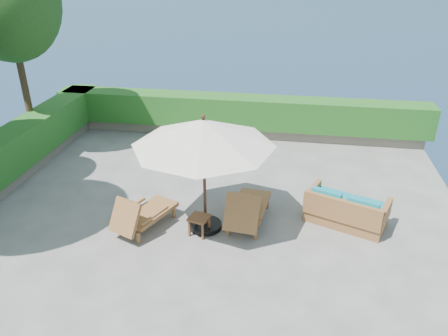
% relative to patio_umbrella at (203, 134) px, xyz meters
% --- Properties ---
extents(ground, '(12.00, 12.00, 0.00)m').
position_rel_patio_umbrella_xyz_m(ground, '(-0.02, 0.09, -2.29)').
color(ground, gray).
rests_on(ground, ground).
extents(foundation, '(12.00, 12.00, 3.00)m').
position_rel_patio_umbrella_xyz_m(foundation, '(-0.02, 0.09, -3.84)').
color(foundation, '#4F483F').
rests_on(foundation, ocean).
extents(ocean, '(600.00, 600.00, 0.00)m').
position_rel_patio_umbrella_xyz_m(ocean, '(-0.02, 0.09, -5.29)').
color(ocean, '#162A44').
rests_on(ocean, ground).
extents(planter_wall_far, '(12.00, 0.60, 0.36)m').
position_rel_patio_umbrella_xyz_m(planter_wall_far, '(-0.02, 5.69, -2.11)').
color(planter_wall_far, gray).
rests_on(planter_wall_far, ground).
extents(hedge_far, '(12.40, 0.90, 1.00)m').
position_rel_patio_umbrella_xyz_m(hedge_far, '(-0.02, 5.69, -1.44)').
color(hedge_far, '#184915').
rests_on(hedge_far, planter_wall_far).
extents(tree_far, '(2.80, 2.80, 6.03)m').
position_rel_patio_umbrella_xyz_m(tree_far, '(-6.02, 3.29, 2.12)').
color(tree_far, '#45311A').
rests_on(tree_far, ground).
extents(patio_umbrella, '(3.37, 3.37, 2.71)m').
position_rel_patio_umbrella_xyz_m(patio_umbrella, '(0.00, 0.00, 0.00)').
color(patio_umbrella, black).
rests_on(patio_umbrella, ground).
extents(lounge_left, '(1.25, 1.76, 0.94)m').
position_rel_patio_umbrella_xyz_m(lounge_left, '(-1.38, -0.28, -1.90)').
color(lounge_left, brown).
rests_on(lounge_left, ground).
extents(lounge_right, '(0.94, 1.87, 1.04)m').
position_rel_patio_umbrella_xyz_m(lounge_right, '(0.91, 0.28, -1.85)').
color(lounge_right, brown).
rests_on(lounge_right, ground).
extents(side_table, '(0.51, 0.51, 0.44)m').
position_rel_patio_umbrella_xyz_m(side_table, '(-0.08, -0.26, -1.92)').
color(side_table, brown).
rests_on(side_table, ground).
extents(wicker_loveseat, '(1.98, 1.50, 0.87)m').
position_rel_patio_umbrella_xyz_m(wicker_loveseat, '(3.12, 0.67, -1.95)').
color(wicker_loveseat, brown).
rests_on(wicker_loveseat, ground).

